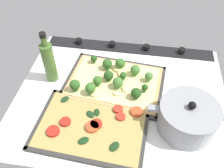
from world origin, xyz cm
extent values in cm
cube|color=white|center=(0.00, 0.00, -1.50)|extent=(76.44, 62.94, 3.00)
cube|color=black|center=(0.00, -27.97, 0.40)|extent=(73.38, 7.00, 0.80)
cylinder|color=black|center=(-22.93, -27.97, 1.70)|extent=(2.80, 2.80, 1.80)
cylinder|color=black|center=(-7.64, -27.97, 1.70)|extent=(2.80, 2.80, 1.80)
cylinder|color=black|center=(7.64, -27.97, 1.70)|extent=(2.80, 2.80, 1.80)
cylinder|color=black|center=(22.93, -27.97, 1.70)|extent=(2.80, 2.80, 1.80)
cube|color=#33302D|center=(3.19, -5.05, 0.25)|extent=(39.00, 30.08, 0.50)
cube|color=#33302D|center=(1.94, -17.69, 0.65)|extent=(36.50, 4.79, 1.30)
cube|color=#33302D|center=(4.44, 7.60, 0.65)|extent=(36.50, 4.79, 1.30)
cube|color=#33302D|center=(-14.40, -3.31, 0.65)|extent=(3.81, 26.60, 1.30)
cube|color=#33302D|center=(20.79, -6.79, 0.65)|extent=(3.81, 26.60, 1.30)
cube|color=tan|center=(3.19, -5.05, 1.00)|extent=(36.37, 27.46, 1.00)
cube|color=#EFDB8C|center=(3.19, -5.05, 1.70)|extent=(33.42, 24.78, 0.40)
cone|color=#68AD54|center=(-4.14, -9.57, 2.46)|extent=(2.08, 2.08, 1.12)
sphere|color=#427533|center=(-4.14, -9.57, 4.44)|extent=(3.78, 3.78, 3.78)
cone|color=#5B9F46|center=(1.99, -12.35, 2.45)|extent=(2.18, 2.18, 1.10)
sphere|color=#386B28|center=(1.99, -12.35, 4.49)|extent=(3.97, 3.97, 3.97)
cone|color=#4D8B3F|center=(6.99, -11.33, 2.47)|extent=(2.13, 2.13, 1.14)
sphere|color=#2D5B23|center=(6.99, -11.33, 4.49)|extent=(3.87, 3.87, 3.87)
cone|color=#5B9F46|center=(8.99, -1.93, 2.47)|extent=(1.86, 1.86, 1.13)
sphere|color=#386B28|center=(8.99, -1.93, 4.30)|extent=(3.38, 3.38, 3.38)
cone|color=#427635|center=(12.96, -14.16, 2.48)|extent=(1.47, 1.47, 1.15)
sphere|color=#264C1C|center=(12.96, -14.16, 4.06)|extent=(2.68, 2.68, 2.68)
cone|color=#427635|center=(5.49, -5.23, 2.34)|extent=(2.04, 2.04, 0.87)
sphere|color=#264C1C|center=(5.49, -5.23, 4.16)|extent=(3.71, 3.71, 3.71)
cone|color=#68AD54|center=(1.52, -1.91, 2.43)|extent=(2.12, 2.12, 1.05)
sphere|color=#427533|center=(1.52, -1.91, 4.40)|extent=(3.85, 3.85, 3.85)
cone|color=#68AD54|center=(-9.39, -6.92, 2.56)|extent=(1.69, 1.69, 1.32)
sphere|color=#427533|center=(-9.39, -6.92, 4.37)|extent=(3.07, 3.07, 3.07)
cone|color=#427635|center=(-8.28, -1.21, 2.57)|extent=(1.31, 1.31, 1.33)
sphere|color=#264C1C|center=(-8.28, -1.21, 4.12)|extent=(2.38, 2.38, 2.38)
cone|color=#5B9F46|center=(10.71, 2.58, 2.60)|extent=(2.05, 2.05, 1.40)
sphere|color=#386B28|center=(10.71, 2.58, 4.70)|extent=(3.73, 3.73, 3.73)
cone|color=#4D8B3F|center=(0.37, -6.29, 2.52)|extent=(1.41, 1.41, 1.23)
sphere|color=#2D5B23|center=(0.37, -6.29, 4.10)|extent=(2.57, 2.57, 2.57)
cone|color=#4D8B3F|center=(16.55, 1.71, 2.52)|extent=(2.11, 2.11, 1.24)
sphere|color=#2D5B23|center=(16.55, 1.71, 4.57)|extent=(3.83, 3.83, 3.83)
cone|color=#427635|center=(-5.42, 2.04, 2.36)|extent=(2.06, 2.06, 0.93)
sphere|color=#264C1C|center=(-5.42, 2.04, 4.23)|extent=(3.75, 3.75, 3.75)
ellipsoid|color=#EFDB8C|center=(2.69, -11.54, 2.52)|extent=(5.66, 5.64, 1.45)
ellipsoid|color=#EFDB8C|center=(0.84, -8.88, 2.46)|extent=(4.04, 4.28, 1.32)
ellipsoid|color=#EFDB8C|center=(9.06, 3.01, 2.40)|extent=(4.21, 4.07, 1.17)
ellipsoid|color=#EFDB8C|center=(-1.25, -0.98, 2.37)|extent=(3.52, 3.83, 1.09)
ellipsoid|color=#EFDB8C|center=(1.61, 1.49, 2.34)|extent=(3.13, 2.53, 1.02)
cube|color=#33302D|center=(7.68, 15.72, 0.25)|extent=(37.28, 26.96, 0.50)
cube|color=#33302D|center=(6.97, 3.92, 0.65)|extent=(35.85, 3.36, 1.30)
cube|color=#33302D|center=(8.39, 27.52, 0.65)|extent=(35.85, 3.36, 1.30)
cube|color=#33302D|center=(-9.61, 16.76, 0.65)|extent=(2.70, 24.87, 1.30)
cube|color=#33302D|center=(24.97, 14.67, 0.65)|extent=(2.70, 24.87, 1.30)
cube|color=#A6924F|center=(7.68, 15.72, 0.95)|extent=(34.74, 24.42, 0.90)
cylinder|color=#D14723|center=(7.25, 16.50, 1.90)|extent=(4.33, 4.33, 1.00)
cylinder|color=#B22319|center=(19.05, 19.98, 1.90)|extent=(4.13, 4.13, 1.00)
cylinder|color=#B22319|center=(16.28, 15.93, 1.90)|extent=(3.57, 3.57, 1.00)
cylinder|color=#B22319|center=(6.16, 15.30, 1.90)|extent=(3.83, 3.83, 1.00)
cylinder|color=#D14723|center=(-6.26, 8.32, 1.90)|extent=(4.04, 4.04, 1.00)
cylinder|color=red|center=(-1.30, 11.21, 1.90)|extent=(3.03, 3.03, 1.00)
cylinder|color=red|center=(-0.29, 8.25, 1.90)|extent=(3.28, 3.28, 1.00)
ellipsoid|color=#193819|center=(19.18, 6.53, 1.80)|extent=(3.65, 3.87, 0.60)
ellipsoid|color=#193819|center=(-0.81, 22.22, 1.80)|extent=(3.96, 4.34, 0.60)
ellipsoid|color=#193819|center=(8.87, 11.55, 1.80)|extent=(3.85, 3.72, 0.60)
ellipsoid|color=#193819|center=(6.89, 10.46, 1.80)|extent=(2.65, 3.36, 0.60)
ellipsoid|color=#193819|center=(8.83, 21.71, 1.80)|extent=(4.20, 3.89, 0.60)
cylinder|color=gray|center=(-22.30, 10.56, 4.52)|extent=(18.29, 18.29, 9.04)
cylinder|color=gray|center=(-22.30, 10.56, 9.44)|extent=(18.66, 18.66, 0.80)
sphere|color=black|center=(-22.30, 10.56, 11.04)|extent=(2.40, 2.40, 2.40)
cube|color=gray|center=(-11.36, 10.56, 7.42)|extent=(3.60, 2.00, 1.20)
cylinder|color=#476B2D|center=(27.57, -4.60, 7.99)|extent=(4.53, 4.53, 15.98)
cylinder|color=#476B2D|center=(27.57, -4.60, 17.73)|extent=(2.04, 2.04, 3.50)
cylinder|color=black|center=(27.57, -4.60, 20.28)|extent=(2.27, 2.27, 1.60)
camera|label=1|loc=(-5.67, 58.62, 66.95)|focal=38.77mm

